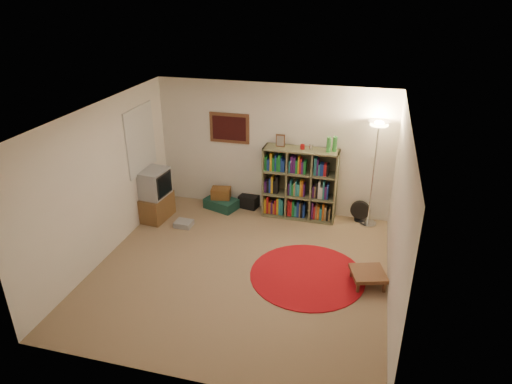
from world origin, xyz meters
TOP-DOWN VIEW (x-y plane):
  - room at (-0.05, 0.05)m, footprint 4.54×4.54m
  - bookshelf at (0.56, 2.02)m, footprint 1.38×0.41m
  - floor_lamp at (1.89, 2.04)m, footprint 0.42×0.42m
  - floor_fan at (1.73, 2.13)m, footprint 0.37×0.21m
  - tv_stand at (-2.05, 1.27)m, footprint 0.54×0.72m
  - dvd_box at (-1.42, 1.09)m, footprint 0.32×0.27m
  - suitcase at (-0.98, 1.97)m, footprint 0.72×0.58m
  - wicker_basket at (-0.99, 2.02)m, footprint 0.41×0.32m
  - duffel_bag at (-0.45, 2.18)m, footprint 0.42×0.37m
  - paper_towel at (0.13, 2.07)m, footprint 0.12×0.12m
  - red_rug at (1.05, 0.11)m, footprint 1.78×1.78m
  - side_table at (1.95, 0.12)m, footprint 0.61×0.61m

SIDE VIEW (x-z plane):
  - red_rug at x=1.05m, z-range 0.00..0.02m
  - dvd_box at x=-1.42m, z-range 0.00..0.10m
  - suitcase at x=-0.98m, z-range 0.00..0.20m
  - paper_towel at x=0.13m, z-range 0.00..0.24m
  - duffel_bag at x=-0.45m, z-range 0.00..0.25m
  - side_table at x=1.95m, z-range 0.08..0.30m
  - floor_fan at x=1.73m, z-range 0.00..0.41m
  - wicker_basket at x=-0.99m, z-range 0.20..0.41m
  - tv_stand at x=-2.05m, z-range -0.02..0.97m
  - bookshelf at x=0.56m, z-range -0.16..1.50m
  - room at x=-0.05m, z-range -0.01..2.53m
  - floor_lamp at x=1.89m, z-range 0.66..2.65m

